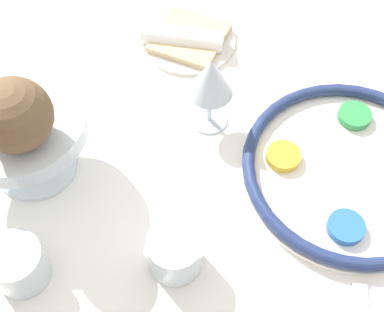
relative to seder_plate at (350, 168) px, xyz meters
name	(u,v)px	position (x,y,z in m)	size (l,w,h in m)	color
ground_plane	(224,305)	(0.16, 0.00, -0.77)	(8.00, 8.00, 0.00)	brown
dining_table	(232,250)	(0.16, 0.00, -0.39)	(1.30, 0.88, 0.75)	white
seder_plate	(350,168)	(0.00, 0.00, 0.00)	(0.34, 0.34, 0.03)	white
wine_glass	(211,80)	(0.24, -0.05, 0.09)	(0.07, 0.07, 0.14)	silver
fruit_stand	(21,130)	(0.48, 0.10, 0.08)	(0.20, 0.20, 0.13)	silver
orange_fruit	(5,108)	(0.48, 0.11, 0.15)	(0.08, 0.08, 0.08)	orange
coconut	(14,115)	(0.46, 0.13, 0.16)	(0.10, 0.10, 0.10)	brown
bread_plate	(190,40)	(0.31, -0.23, -0.01)	(0.17, 0.17, 0.02)	silver
napkin_roll	(183,38)	(0.32, -0.21, 0.01)	(0.15, 0.05, 0.04)	white
cup_near	(19,265)	(0.43, 0.27, 0.02)	(0.08, 0.08, 0.07)	silver
cup_mid	(175,253)	(0.23, 0.21, 0.02)	(0.08, 0.08, 0.07)	silver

